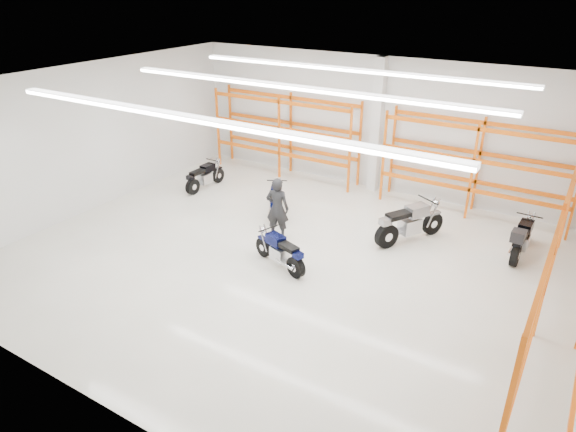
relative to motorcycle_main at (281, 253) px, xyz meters
The scene contains 12 objects.
ground 0.62m from the motorcycle_main, 109.71° to the left, with size 14.00×14.00×0.00m, color beige.
room_shell 2.89m from the motorcycle_main, 108.67° to the left, with size 14.02×12.02×4.51m.
motorcycle_main is the anchor object (origin of this frame).
motorcycle_back_a 6.05m from the motorcycle_main, 148.77° to the left, with size 0.63×1.89×0.93m.
motorcycle_back_b 3.23m from the motorcycle_main, 125.28° to the left, with size 1.03×1.77×0.95m.
motorcycle_back_c 3.79m from the motorcycle_main, 53.99° to the left, with size 1.31×2.12×1.15m.
motorcycle_back_d 6.32m from the motorcycle_main, 36.59° to the left, with size 0.66×2.08×1.07m.
standing_man 1.76m from the motorcycle_main, 125.72° to the left, with size 0.66×0.43×1.80m, color black.
structural_column 6.50m from the motorcycle_main, 91.38° to the left, with size 0.32×0.32×4.50m, color white.
pallet_racking_back_left 7.02m from the motorcycle_main, 121.04° to the left, with size 5.67×0.87×3.00m.
pallet_racking_back_right 6.87m from the motorcycle_main, 61.15° to the left, with size 5.67×0.87×3.00m.
pallet_racking_side 6.49m from the motorcycle_main, ahead, with size 0.87×9.07×3.00m.
Camera 1 is at (6.25, -10.01, 6.76)m, focal length 32.00 mm.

